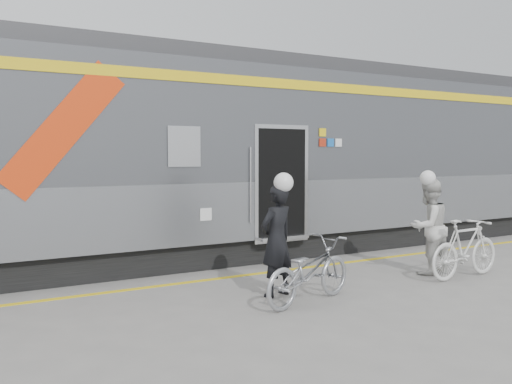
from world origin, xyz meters
TOP-DOWN VIEW (x-y plane):
  - ground at (0.00, 0.00)m, footprint 90.00×90.00m
  - train at (-1.68, 4.19)m, footprint 24.00×3.17m
  - safety_strip at (0.00, 2.15)m, footprint 24.00×0.12m
  - man at (-0.82, 0.72)m, footprint 0.70×0.56m
  - bicycle_left at (-0.62, 0.17)m, footprint 1.86×1.08m
  - woman at (2.30, 0.67)m, footprint 0.85×0.68m
  - bicycle_right at (2.60, 0.12)m, footprint 1.72×0.57m
  - helmet_man at (-0.82, 0.72)m, footprint 0.29×0.29m
  - helmet_woman at (2.30, 0.67)m, footprint 0.27×0.27m

SIDE VIEW (x-z plane):
  - ground at x=0.00m, z-range 0.00..0.00m
  - safety_strip at x=0.00m, z-range 0.00..0.01m
  - bicycle_left at x=-0.62m, z-range 0.00..0.93m
  - bicycle_right at x=2.60m, z-range 0.00..1.02m
  - woman at x=2.30m, z-range 0.00..1.68m
  - man at x=-0.82m, z-range 0.00..1.68m
  - helmet_woman at x=2.30m, z-range 1.68..1.95m
  - helmet_man at x=-0.82m, z-range 1.68..1.97m
  - train at x=-1.68m, z-range 0.00..4.10m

